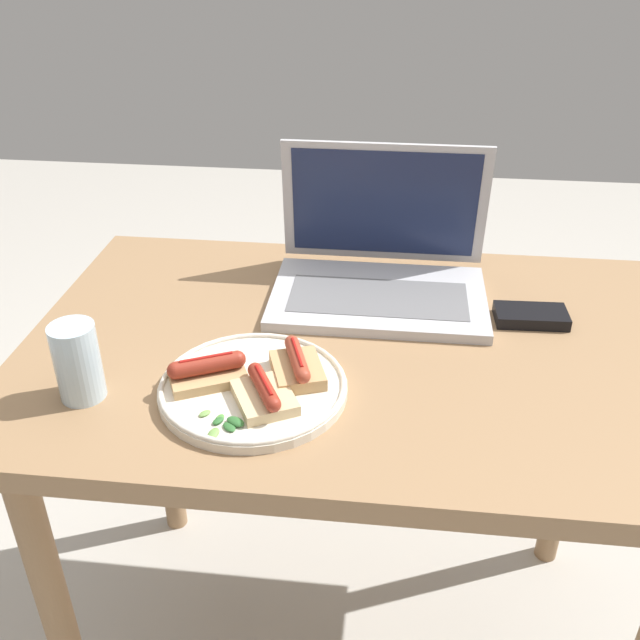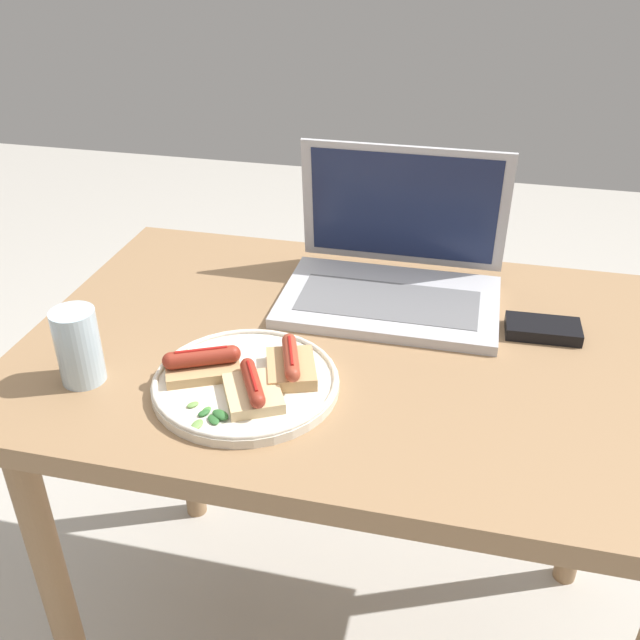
{
  "view_description": "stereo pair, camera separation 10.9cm",
  "coord_description": "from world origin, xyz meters",
  "px_view_note": "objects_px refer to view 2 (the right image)",
  "views": [
    {
      "loc": [
        0.05,
        -0.97,
        1.38
      ],
      "look_at": [
        -0.06,
        -0.04,
        0.82
      ],
      "focal_mm": 40.0,
      "sensor_mm": 36.0,
      "label": 1
    },
    {
      "loc": [
        0.16,
        -0.95,
        1.38
      ],
      "look_at": [
        -0.06,
        -0.04,
        0.82
      ],
      "focal_mm": 40.0,
      "sensor_mm": 36.0,
      "label": 2
    }
  ],
  "objects_px": {
    "laptop": "(393,273)",
    "drinking_glass": "(78,346)",
    "external_drive": "(543,329)",
    "plate": "(246,382)"
  },
  "relations": [
    {
      "from": "laptop",
      "to": "external_drive",
      "type": "bearing_deg",
      "value": -16.08
    },
    {
      "from": "laptop",
      "to": "drinking_glass",
      "type": "distance_m",
      "value": 0.55
    },
    {
      "from": "external_drive",
      "to": "plate",
      "type": "bearing_deg",
      "value": -151.5
    },
    {
      "from": "laptop",
      "to": "plate",
      "type": "relative_size",
      "value": 1.38
    },
    {
      "from": "plate",
      "to": "laptop",
      "type": "bearing_deg",
      "value": 62.76
    },
    {
      "from": "laptop",
      "to": "drinking_glass",
      "type": "bearing_deg",
      "value": -138.58
    },
    {
      "from": "drinking_glass",
      "to": "external_drive",
      "type": "height_order",
      "value": "drinking_glass"
    },
    {
      "from": "laptop",
      "to": "plate",
      "type": "bearing_deg",
      "value": -117.24
    },
    {
      "from": "plate",
      "to": "drinking_glass",
      "type": "bearing_deg",
      "value": -171.9
    },
    {
      "from": "laptop",
      "to": "drinking_glass",
      "type": "xyz_separation_m",
      "value": [
        -0.41,
        -0.36,
        0.01
      ]
    }
  ]
}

